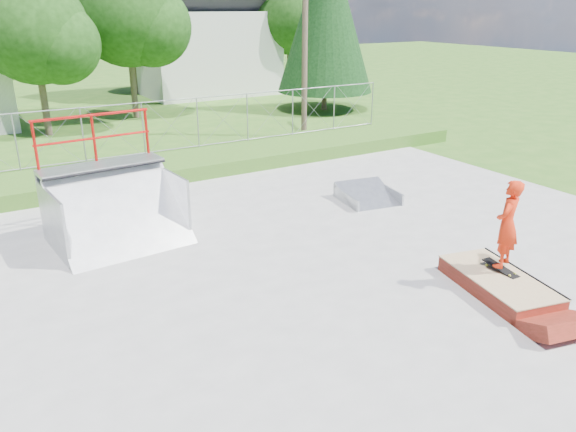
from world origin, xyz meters
The scene contains 16 objects.
ground centered at (0.00, 0.00, 0.00)m, with size 120.00×120.00×0.00m, color #30621C.
concrete_pad centered at (0.00, 0.00, 0.02)m, with size 20.00×16.00×0.04m, color gray.
grass_berm centered at (0.00, 9.50, 0.25)m, with size 24.00×3.00×0.50m, color #30621C.
grind_box centered at (3.13, -2.01, 0.18)m, with size 1.69×2.66×0.37m.
quarter_pipe centered at (-2.59, 4.37, 1.46)m, with size 2.92×2.47×2.92m, color #9B9DA2, non-canonical shape.
flat_bank_ramp centered at (4.36, 3.63, 0.23)m, with size 1.48×1.58×0.45m, color #9B9DA2, non-canonical shape.
skateboard centered at (3.35, -1.85, 0.41)m, with size 0.22×0.80×0.02m, color black.
skater centered at (3.35, -1.85, 1.30)m, with size 0.65×0.42×1.77m, color red.
chain_link_fence centered at (0.00, 10.50, 1.40)m, with size 20.00×0.06×1.80m, color gray, non-canonical shape.
gable_house centered at (9.00, 26.00, 3.84)m, with size 8.40×6.08×8.94m.
utility_pole centered at (7.50, 12.00, 4.00)m, with size 0.24×0.24×8.00m, color brown.
tree_left_near centered at (-1.75, 17.83, 4.24)m, with size 4.76×4.48×6.65m.
tree_center centered at (2.78, 19.81, 4.85)m, with size 5.44×5.12×7.60m.
tree_right_far centered at (14.27, 23.82, 4.54)m, with size 5.10×4.80×7.12m.
tree_back_mid centered at (5.21, 27.86, 3.63)m, with size 4.08×3.84×5.70m.
conifer_tree centered at (12.00, 17.00, 5.05)m, with size 5.04×5.04×9.10m.
Camera 1 is at (-5.55, -8.35, 5.36)m, focal length 35.00 mm.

